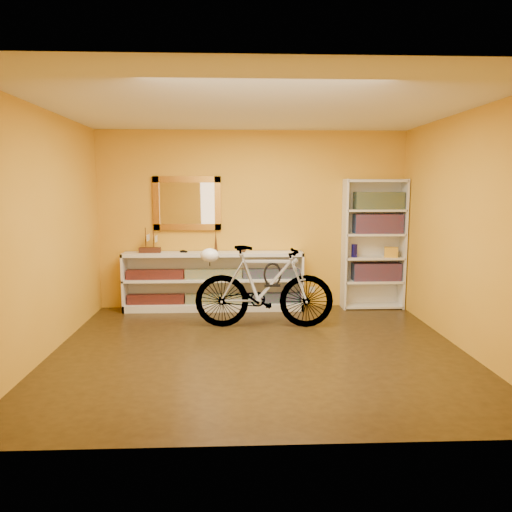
{
  "coord_description": "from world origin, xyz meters",
  "views": [
    {
      "loc": [
        -0.25,
        -5.15,
        1.78
      ],
      "look_at": [
        0.0,
        0.7,
        0.95
      ],
      "focal_mm": 34.02,
      "sensor_mm": 36.0,
      "label": 1
    }
  ],
  "objects_px": {
    "helmet": "(210,255)",
    "bookcase": "(374,244)",
    "console_unit": "(214,281)",
    "bicycle": "(264,287)"
  },
  "relations": [
    {
      "from": "bookcase",
      "to": "helmet",
      "type": "bearing_deg",
      "value": -158.66
    },
    {
      "from": "bicycle",
      "to": "helmet",
      "type": "xyz_separation_m",
      "value": [
        -0.69,
        0.04,
        0.4
      ]
    },
    {
      "from": "bookcase",
      "to": "bicycle",
      "type": "relative_size",
      "value": 1.06
    },
    {
      "from": "bicycle",
      "to": "helmet",
      "type": "height_order",
      "value": "bicycle"
    },
    {
      "from": "bookcase",
      "to": "console_unit",
      "type": "bearing_deg",
      "value": -179.39
    },
    {
      "from": "console_unit",
      "to": "bookcase",
      "type": "relative_size",
      "value": 1.37
    },
    {
      "from": "helmet",
      "to": "bookcase",
      "type": "bearing_deg",
      "value": 21.34
    },
    {
      "from": "console_unit",
      "to": "bookcase",
      "type": "height_order",
      "value": "bookcase"
    },
    {
      "from": "console_unit",
      "to": "bookcase",
      "type": "distance_m",
      "value": 2.41
    },
    {
      "from": "bicycle",
      "to": "helmet",
      "type": "bearing_deg",
      "value": 90.0
    }
  ]
}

